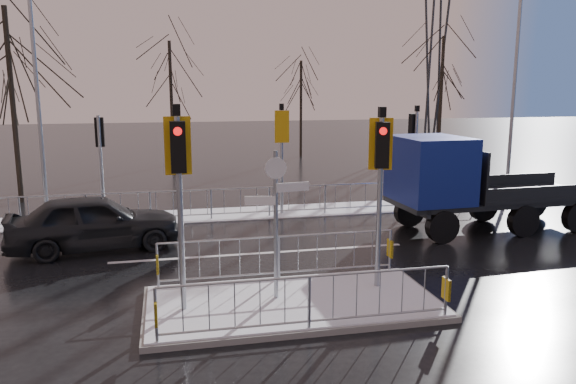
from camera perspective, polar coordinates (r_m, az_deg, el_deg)
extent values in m
plane|color=black|center=(11.81, 0.44, -11.54)|extent=(120.00, 120.00, 0.00)
cube|color=white|center=(19.91, -5.05, -2.20)|extent=(30.00, 2.00, 0.04)
cube|color=silver|center=(15.32, -2.73, -6.23)|extent=(8.00, 0.15, 0.01)
cube|color=slate|center=(11.79, 0.44, -11.27)|extent=(6.00, 3.00, 0.12)
cube|color=white|center=(11.76, 0.44, -10.94)|extent=(5.85, 2.85, 0.03)
cube|color=gold|center=(10.03, -13.27, -11.89)|extent=(0.05, 0.28, 0.42)
cube|color=gold|center=(11.26, 15.78, -9.46)|extent=(0.05, 0.28, 0.42)
cube|color=gold|center=(12.63, -13.12, -7.10)|extent=(0.05, 0.28, 0.42)
cube|color=gold|center=(13.62, 10.33, -5.66)|extent=(0.05, 0.28, 0.42)
cylinder|color=#949BA2|center=(10.94, -10.87, -2.45)|extent=(0.11, 0.11, 3.80)
cube|color=black|center=(10.53, -11.11, 4.49)|extent=(0.28, 0.22, 0.95)
cylinder|color=red|center=(10.40, -11.15, 6.07)|extent=(0.16, 0.04, 0.16)
cube|color=#E0A30D|center=(10.78, -11.14, 4.63)|extent=(0.50, 0.03, 1.10)
cube|color=black|center=(10.66, -11.26, 8.17)|extent=(0.14, 0.14, 0.22)
cylinder|color=#949BA2|center=(12.17, 9.25, -1.30)|extent=(0.11, 0.11, 3.70)
cube|color=black|center=(11.79, 9.54, 4.71)|extent=(0.33, 0.28, 0.95)
cylinder|color=red|center=(11.65, 9.65, 6.12)|extent=(0.16, 0.08, 0.16)
cube|color=#E0A30D|center=(12.04, 9.40, 4.84)|extent=(0.49, 0.16, 1.10)
cube|color=black|center=(11.92, 9.54, 8.01)|extent=(0.14, 0.14, 0.22)
cylinder|color=#949BA2|center=(11.41, -1.25, -3.51)|extent=(0.09, 0.09, 3.10)
cube|color=silver|center=(11.31, 0.48, 0.51)|extent=(0.70, 0.14, 0.18)
cube|color=silver|center=(11.23, -2.86, -0.87)|extent=(0.62, 0.15, 0.18)
cylinder|color=silver|center=(11.15, -1.24, 2.44)|extent=(0.44, 0.03, 0.44)
cylinder|color=#949BA2|center=(19.25, -18.43, 2.19)|extent=(0.11, 0.11, 3.50)
cube|color=black|center=(19.30, -18.59, 5.79)|extent=(0.28, 0.22, 0.95)
cylinder|color=red|center=(19.39, -18.61, 6.70)|extent=(0.16, 0.04, 0.16)
cylinder|color=#949BA2|center=(19.53, -0.65, 3.01)|extent=(0.11, 0.11, 3.60)
cube|color=black|center=(19.58, -0.77, 6.71)|extent=(0.28, 0.22, 0.95)
cylinder|color=red|center=(19.67, -0.84, 7.60)|extent=(0.16, 0.04, 0.16)
cube|color=#E0A30D|center=(19.33, -0.62, 6.66)|extent=(0.50, 0.03, 1.10)
cube|color=black|center=(19.37, -0.67, 8.65)|extent=(0.14, 0.14, 0.22)
cylinder|color=#949BA2|center=(21.12, 12.77, 3.20)|extent=(0.11, 0.11, 3.50)
cube|color=black|center=(21.14, 12.59, 6.49)|extent=(0.33, 0.28, 0.95)
cylinder|color=red|center=(21.20, 12.44, 7.32)|extent=(0.16, 0.08, 0.16)
cube|color=black|center=(20.96, 12.99, 8.27)|extent=(0.14, 0.14, 0.22)
imported|color=black|center=(16.35, -19.06, -2.90)|extent=(4.84, 2.57, 1.57)
cylinder|color=black|center=(16.77, 15.40, -3.40)|extent=(0.99, 0.34, 0.97)
cylinder|color=black|center=(18.51, 12.21, -1.93)|extent=(0.99, 0.34, 0.97)
cylinder|color=black|center=(18.29, 22.79, -2.70)|extent=(0.99, 0.34, 0.97)
cylinder|color=black|center=(19.89, 19.21, -1.41)|extent=(0.99, 0.34, 0.97)
cylinder|color=black|center=(21.04, 23.60, -1.07)|extent=(0.99, 0.34, 0.97)
cube|color=black|center=(18.76, 20.06, -0.72)|extent=(6.53, 2.55, 0.16)
cube|color=navy|center=(17.40, 14.23, 2.26)|extent=(2.06, 2.43, 1.95)
cube|color=black|center=(17.83, 16.94, 3.59)|extent=(0.13, 1.95, 1.07)
cube|color=#2D3033|center=(17.31, 12.38, -1.33)|extent=(0.23, 2.24, 0.34)
cube|color=black|center=(19.37, 22.68, -0.15)|extent=(4.39, 2.54, 0.12)
cube|color=black|center=(18.04, 17.59, 1.95)|extent=(0.19, 2.34, 1.46)
cylinder|color=black|center=(23.83, -26.14, 7.77)|extent=(0.20, 0.20, 7.36)
cylinder|color=black|center=(32.67, -11.75, 8.77)|extent=(0.19, 0.19, 6.90)
cylinder|color=black|center=(35.69, 1.32, 8.41)|extent=(0.16, 0.16, 5.98)
cylinder|color=black|center=(35.67, 15.26, 9.14)|extent=(0.20, 0.20, 7.36)
cylinder|color=#949BA2|center=(23.11, 21.93, 8.83)|extent=(0.14, 0.14, 8.00)
cylinder|color=#949BA2|center=(20.56, -24.09, 8.80)|extent=(0.14, 0.14, 8.20)
cylinder|color=#2D3033|center=(46.62, 15.25, 17.24)|extent=(1.18, 1.18, 19.97)
cylinder|color=#2D3033|center=(46.10, 13.86, 17.38)|extent=(1.18, 1.18, 19.97)
cylinder|color=#2D3033|center=(45.57, 15.97, 17.37)|extent=(1.18, 1.18, 19.97)
cylinder|color=#2D3033|center=(45.03, 14.56, 17.52)|extent=(1.18, 1.18, 19.97)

